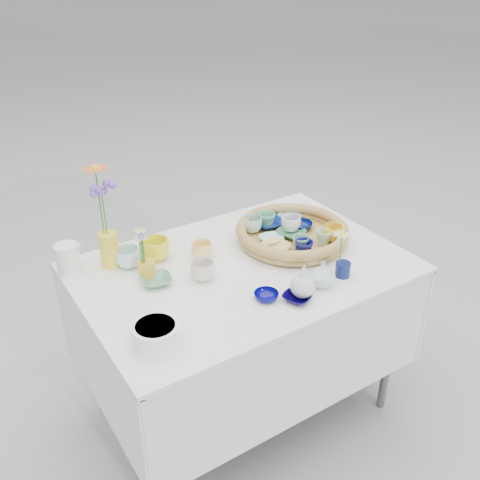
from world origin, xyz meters
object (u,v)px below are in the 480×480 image
wicker_tray (292,233)px  bud_vase_seafoam (322,274)px  display_table (242,406)px  tall_vase_yellow (109,250)px

wicker_tray → bud_vase_seafoam: bud_vase_seafoam is taller
display_table → tall_vase_yellow: bearing=146.9°
display_table → bud_vase_seafoam: size_ratio=12.44×
tall_vase_yellow → bud_vase_seafoam: bearing=-42.8°
bud_vase_seafoam → display_table: bearing=121.5°
display_table → wicker_tray: 0.85m
display_table → tall_vase_yellow: tall_vase_yellow is taller
wicker_tray → tall_vase_yellow: bearing=161.9°
wicker_tray → tall_vase_yellow: tall_vase_yellow is taller
bud_vase_seafoam → tall_vase_yellow: size_ratio=0.72×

